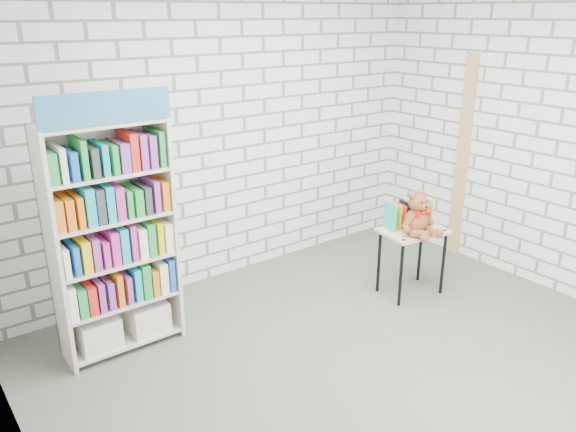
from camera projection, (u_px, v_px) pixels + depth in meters
ground at (369, 364)px, 4.19m from camera, size 4.50×4.50×0.00m
room_shell at (383, 127)px, 3.58m from camera, size 4.52×4.02×2.81m
bookshelf at (113, 238)px, 4.13m from camera, size 0.89×0.35×1.99m
display_table at (413, 239)px, 5.08m from camera, size 0.64×0.49×0.63m
table_books at (408, 214)px, 5.09m from camera, size 0.43×0.24×0.24m
teddy_bear at (418, 217)px, 4.90m from camera, size 0.36×0.33×0.39m
door_trim at (463, 158)px, 5.80m from camera, size 0.05×0.12×2.10m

